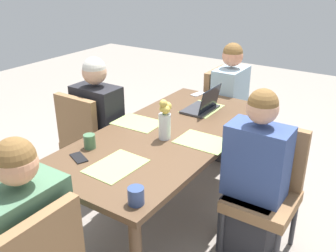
{
  "coord_description": "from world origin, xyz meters",
  "views": [
    {
      "loc": [
        2.12,
        1.4,
        1.9
      ],
      "look_at": [
        0.0,
        0.0,
        0.78
      ],
      "focal_mm": 40.42,
      "sensor_mm": 36.0,
      "label": 1
    }
  ],
  "objects_px": {
    "chair_far_left_mid": "(267,185)",
    "laptop_head_left_left_near": "(203,106)",
    "person_head_left_left_near": "(229,109)",
    "coffee_mug_near_left": "(258,101)",
    "dining_table": "(168,142)",
    "coffee_mug_near_right": "(136,196)",
    "chair_near_left_far": "(88,138)",
    "coffee_mug_centre_left": "(90,141)",
    "phone_silver": "(198,94)",
    "flower_vase": "(165,119)",
    "person_far_left_mid": "(255,184)",
    "phone_black": "(79,158)",
    "chair_head_left_left_near": "(225,109)",
    "person_near_left_far": "(99,133)"
  },
  "relations": [
    {
      "from": "flower_vase",
      "to": "laptop_head_left_left_near",
      "type": "bearing_deg",
      "value": -177.28
    },
    {
      "from": "person_far_left_mid",
      "to": "coffee_mug_near_right",
      "type": "relative_size",
      "value": 12.61
    },
    {
      "from": "coffee_mug_centre_left",
      "to": "flower_vase",
      "type": "bearing_deg",
      "value": 139.57
    },
    {
      "from": "chair_head_left_left_near",
      "to": "phone_black",
      "type": "xyz_separation_m",
      "value": [
        1.89,
        -0.14,
        0.24
      ]
    },
    {
      "from": "chair_near_left_far",
      "to": "phone_black",
      "type": "distance_m",
      "value": 0.85
    },
    {
      "from": "flower_vase",
      "to": "coffee_mug_near_right",
      "type": "bearing_deg",
      "value": 22.97
    },
    {
      "from": "flower_vase",
      "to": "coffee_mug_centre_left",
      "type": "relative_size",
      "value": 3.06
    },
    {
      "from": "dining_table",
      "to": "coffee_mug_near_right",
      "type": "bearing_deg",
      "value": 22.81
    },
    {
      "from": "chair_head_left_left_near",
      "to": "flower_vase",
      "type": "bearing_deg",
      "value": 6.6
    },
    {
      "from": "coffee_mug_centre_left",
      "to": "phone_black",
      "type": "bearing_deg",
      "value": 16.35
    },
    {
      "from": "dining_table",
      "to": "person_head_left_left_near",
      "type": "bearing_deg",
      "value": -178.06
    },
    {
      "from": "dining_table",
      "to": "coffee_mug_near_right",
      "type": "xyz_separation_m",
      "value": [
        0.84,
        0.35,
        0.13
      ]
    },
    {
      "from": "dining_table",
      "to": "coffee_mug_centre_left",
      "type": "relative_size",
      "value": 19.83
    },
    {
      "from": "laptop_head_left_left_near",
      "to": "phone_black",
      "type": "xyz_separation_m",
      "value": [
        1.17,
        -0.27,
        -0.04
      ]
    },
    {
      "from": "chair_near_left_far",
      "to": "flower_vase",
      "type": "distance_m",
      "value": 0.92
    },
    {
      "from": "chair_far_left_mid",
      "to": "chair_near_left_far",
      "type": "height_order",
      "value": "same"
    },
    {
      "from": "phone_silver",
      "to": "person_far_left_mid",
      "type": "bearing_deg",
      "value": -122.26
    },
    {
      "from": "coffee_mug_centre_left",
      "to": "dining_table",
      "type": "bearing_deg",
      "value": 149.03
    },
    {
      "from": "chair_far_left_mid",
      "to": "chair_near_left_far",
      "type": "bearing_deg",
      "value": -85.59
    },
    {
      "from": "dining_table",
      "to": "chair_near_left_far",
      "type": "height_order",
      "value": "chair_near_left_far"
    },
    {
      "from": "coffee_mug_near_right",
      "to": "coffee_mug_centre_left",
      "type": "distance_m",
      "value": 0.74
    },
    {
      "from": "chair_head_left_left_near",
      "to": "chair_near_left_far",
      "type": "relative_size",
      "value": 1.0
    },
    {
      "from": "person_far_left_mid",
      "to": "person_near_left_far",
      "type": "distance_m",
      "value": 1.43
    },
    {
      "from": "chair_far_left_mid",
      "to": "phone_silver",
      "type": "distance_m",
      "value": 1.29
    },
    {
      "from": "dining_table",
      "to": "chair_head_left_left_near",
      "type": "height_order",
      "value": "chair_head_left_left_near"
    },
    {
      "from": "person_head_left_left_near",
      "to": "flower_vase",
      "type": "xyz_separation_m",
      "value": [
        1.28,
        0.08,
        0.36
      ]
    },
    {
      "from": "laptop_head_left_left_near",
      "to": "coffee_mug_centre_left",
      "type": "bearing_deg",
      "value": -16.99
    },
    {
      "from": "chair_far_left_mid",
      "to": "coffee_mug_near_right",
      "type": "relative_size",
      "value": 9.5
    },
    {
      "from": "dining_table",
      "to": "phone_black",
      "type": "height_order",
      "value": "phone_black"
    },
    {
      "from": "dining_table",
      "to": "coffee_mug_centre_left",
      "type": "height_order",
      "value": "coffee_mug_centre_left"
    },
    {
      "from": "person_head_left_left_near",
      "to": "coffee_mug_near_left",
      "type": "xyz_separation_m",
      "value": [
        0.31,
        0.4,
        0.26
      ]
    },
    {
      "from": "dining_table",
      "to": "chair_near_left_far",
      "type": "bearing_deg",
      "value": -86.99
    },
    {
      "from": "person_near_left_far",
      "to": "chair_far_left_mid",
      "type": "bearing_deg",
      "value": 91.72
    },
    {
      "from": "person_head_left_left_near",
      "to": "phone_silver",
      "type": "bearing_deg",
      "value": -32.83
    },
    {
      "from": "chair_far_left_mid",
      "to": "laptop_head_left_left_near",
      "type": "xyz_separation_m",
      "value": [
        -0.44,
        -0.74,
        0.28
      ]
    },
    {
      "from": "coffee_mug_near_left",
      "to": "phone_black",
      "type": "bearing_deg",
      "value": -22.16
    },
    {
      "from": "person_near_left_far",
      "to": "phone_black",
      "type": "distance_m",
      "value": 0.86
    },
    {
      "from": "person_near_left_far",
      "to": "chair_head_left_left_near",
      "type": "bearing_deg",
      "value": 152.74
    },
    {
      "from": "phone_silver",
      "to": "person_head_left_left_near",
      "type": "bearing_deg",
      "value": -21.71
    },
    {
      "from": "person_head_left_left_near",
      "to": "coffee_mug_near_left",
      "type": "height_order",
      "value": "person_head_left_left_near"
    },
    {
      "from": "chair_head_left_left_near",
      "to": "coffee_mug_near_right",
      "type": "height_order",
      "value": "chair_head_left_left_near"
    },
    {
      "from": "coffee_mug_centre_left",
      "to": "phone_silver",
      "type": "bearing_deg",
      "value": 177.16
    },
    {
      "from": "laptop_head_left_left_near",
      "to": "dining_table",
      "type": "bearing_deg",
      "value": -1.19
    },
    {
      "from": "dining_table",
      "to": "phone_silver",
      "type": "xyz_separation_m",
      "value": [
        -0.88,
        -0.23,
        0.08
      ]
    },
    {
      "from": "coffee_mug_near_left",
      "to": "phone_black",
      "type": "xyz_separation_m",
      "value": [
        1.52,
        -0.62,
        -0.05
      ]
    },
    {
      "from": "phone_black",
      "to": "dining_table",
      "type": "bearing_deg",
      "value": 91.91
    },
    {
      "from": "flower_vase",
      "to": "person_far_left_mid",
      "type": "bearing_deg",
      "value": 99.07
    },
    {
      "from": "flower_vase",
      "to": "person_head_left_left_near",
      "type": "bearing_deg",
      "value": -176.41
    },
    {
      "from": "chair_far_left_mid",
      "to": "laptop_head_left_left_near",
      "type": "bearing_deg",
      "value": -120.78
    },
    {
      "from": "coffee_mug_centre_left",
      "to": "phone_silver",
      "type": "distance_m",
      "value": 1.38
    }
  ]
}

